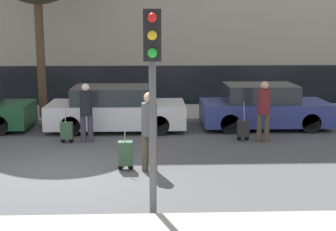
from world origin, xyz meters
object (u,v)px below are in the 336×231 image
parked_car_2 (263,107)px  trolley_center (125,153)px  traffic_light (152,72)px  trolley_left (67,131)px  pedestrian_left (86,109)px  pedestrian_right (264,108)px  pedestrian_center (149,127)px  trolley_right (243,129)px  parked_car_1 (115,109)px

parked_car_2 → trolley_center: 5.97m
parked_car_2 → traffic_light: 8.02m
trolley_left → parked_car_2: bearing=16.6°
parked_car_2 → traffic_light: bearing=-116.8°
pedestrian_left → pedestrian_right: bearing=-6.3°
traffic_light → pedestrian_center: bearing=91.4°
pedestrian_left → traffic_light: size_ratio=0.48×
trolley_left → pedestrian_right: 5.48m
trolley_left → trolley_center: trolley_center is taller
parked_car_2 → trolley_center: size_ratio=3.31×
pedestrian_right → trolley_right: size_ratio=1.53×
traffic_light → trolley_right: bearing=64.1°
traffic_light → trolley_center: bearing=102.7°
trolley_left → traffic_light: (2.35, -5.22, 2.12)m
pedestrian_center → pedestrian_right: pedestrian_center is taller
parked_car_2 → pedestrian_right: bearing=-103.2°
parked_car_2 → trolley_right: parked_car_2 is taller
parked_car_2 → pedestrian_left: size_ratio=2.41×
parked_car_1 → pedestrian_right: (4.21, -1.73, 0.32)m
trolley_left → trolley_right: trolley_left is taller
parked_car_1 → pedestrian_center: (1.06, -4.32, 0.37)m
pedestrian_center → traffic_light: (0.06, -2.55, 1.45)m
parked_car_2 → trolley_left: 6.14m
parked_car_2 → pedestrian_right: (-0.43, -1.84, 0.31)m
trolley_left → pedestrian_center: 3.58m
trolley_left → trolley_center: (1.75, -2.56, 0.04)m
parked_car_1 → parked_car_2: parked_car_2 is taller
parked_car_2 → pedestrian_center: bearing=-129.0°
parked_car_1 → pedestrian_left: bearing=-113.1°
parked_car_1 → parked_car_2: bearing=1.3°
pedestrian_center → traffic_light: 2.93m
pedestrian_left → traffic_light: traffic_light is taller
pedestrian_center → trolley_center: size_ratio=1.49×
parked_car_1 → traffic_light: 7.19m
pedestrian_left → trolley_center: pedestrian_left is taller
parked_car_2 → pedestrian_center: size_ratio=2.23×
trolley_center → traffic_light: bearing=-77.3°
trolley_center → trolley_right: 4.13m
pedestrian_left → trolley_center: bearing=-70.0°
pedestrian_right → pedestrian_center: bearing=-122.3°
trolley_right → parked_car_1: bearing=157.1°
parked_car_1 → pedestrian_center: bearing=-76.2°
trolley_right → traffic_light: size_ratio=0.32×
pedestrian_left → pedestrian_center: size_ratio=0.93×
parked_car_1 → pedestrian_left: pedestrian_left is taller
parked_car_1 → pedestrian_left: 1.76m
pedestrian_left → trolley_right: bearing=-4.2°
parked_car_1 → trolley_left: size_ratio=3.76×
parked_car_2 → trolley_center: bearing=-133.7°
parked_car_2 → trolley_right: 1.95m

